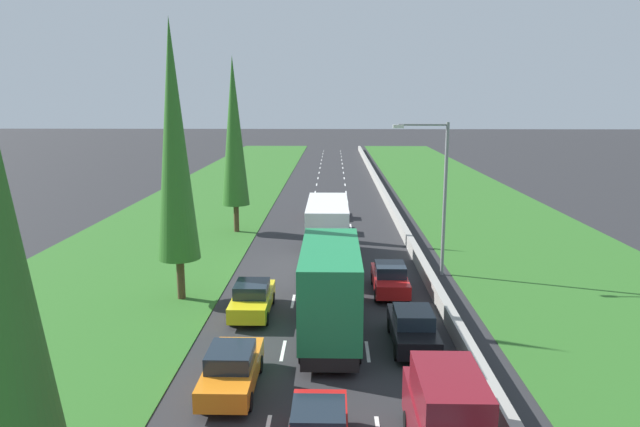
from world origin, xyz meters
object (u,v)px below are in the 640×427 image
Objects in this scene: red_hatchback_centre_lane_sixth at (328,207)px; street_light_mast at (439,188)px; white_box_truck_centre_lane at (328,231)px; poplar_tree_nearest at (1,264)px; poplar_tree_third at (234,132)px; poplar_tree_second at (174,142)px; maroon_van_right_lane at (447,418)px; silver_sedan_centre_lane at (328,222)px; yellow_sedan_left_lane at (252,298)px; green_box_truck_centre_lane at (330,286)px; orange_sedan_left_lane at (232,369)px; black_sedan_right_lane at (413,327)px; red_sedan_right_lane at (390,278)px.

street_light_mast is at bearing -69.19° from red_hatchback_centre_lane_sixth.
poplar_tree_nearest is (-7.06, -22.92, 4.44)m from white_box_truck_centre_lane.
poplar_tree_second is at bearing -91.08° from poplar_tree_third.
maroon_van_right_lane reaches higher than red_hatchback_centre_lane_sixth.
red_hatchback_centre_lane_sixth is at bearing 90.10° from silver_sedan_centre_lane.
yellow_sedan_left_lane is (-3.45, -17.91, 0.00)m from silver_sedan_centre_lane.
maroon_van_right_lane is at bearing -70.34° from green_box_truck_centre_lane.
silver_sedan_centre_lane is (-3.66, 29.42, -0.59)m from maroon_van_right_lane.
poplar_tree_nearest is at bearing -122.87° from street_light_mast.
orange_sedan_left_lane is 0.48× the size of white_box_truck_centre_lane.
silver_sedan_centre_lane is 0.50× the size of street_light_mast.
black_sedan_right_lane is 21.71m from silver_sedan_centre_lane.
red_hatchback_centre_lane_sixth is at bearing 110.81° from street_light_mast.
yellow_sedan_left_lane is (-7.12, 11.51, -0.59)m from maroon_van_right_lane.
green_box_truck_centre_lane and white_box_truck_centre_lane have the same top height.
yellow_sedan_left_lane is at bearing -112.17° from white_box_truck_centre_lane.
red_sedan_right_lane is at bearing -57.45° from white_box_truck_centre_lane.
yellow_sedan_left_lane is at bearing -98.16° from red_hatchback_centre_lane_sixth.
red_hatchback_centre_lane_sixth reaches higher than orange_sedan_left_lane.
silver_sedan_centre_lane is 1.00× the size of yellow_sedan_left_lane.
maroon_van_right_lane is 29.65m from silver_sedan_centre_lane.
silver_sedan_centre_lane and red_sedan_right_lane have the same top height.
white_box_truck_centre_lane reaches higher than silver_sedan_centre_lane.
white_box_truck_centre_lane is 6.47m from red_sedan_right_lane.
poplar_tree_second is at bearing 151.19° from green_box_truck_centre_lane.
white_box_truck_centre_lane reaches higher than yellow_sedan_left_lane.
poplar_tree_nearest is (-7.30, -12.06, 4.44)m from green_box_truck_centre_lane.
red_hatchback_centre_lane_sixth is 0.35× the size of poplar_tree_nearest.
red_sedan_right_lane is (3.49, -14.54, 0.00)m from silver_sedan_centre_lane.
red_sedan_right_lane is at bearing 90.67° from maroon_van_right_lane.
orange_sedan_left_lane is 25.54m from silver_sedan_centre_lane.
poplar_tree_third is at bearing 141.19° from street_light_mast.
orange_sedan_left_lane is 16.52m from white_box_truck_centre_lane.
green_box_truck_centre_lane reaches higher than maroon_van_right_lane.
poplar_tree_third is (-10.67, 14.43, 7.02)m from red_sedan_right_lane.
poplar_tree_nearest reaches higher than street_light_mast.
red_hatchback_centre_lane_sixth is at bearing 71.17° from poplar_tree_second.
orange_sedan_left_lane is 1.15× the size of red_hatchback_centre_lane_sixth.
orange_sedan_left_lane is at bearing 60.64° from poplar_tree_nearest.
poplar_tree_second reaches higher than maroon_van_right_lane.
green_box_truck_centre_lane is 0.69× the size of poplar_tree_third.
poplar_tree_second reaches higher than silver_sedan_centre_lane.
orange_sedan_left_lane is 1.00× the size of red_sedan_right_lane.
street_light_mast is (2.76, 10.20, 4.42)m from black_sedan_right_lane.
green_box_truck_centre_lane is (3.49, 5.29, 1.37)m from orange_sedan_left_lane.
white_box_truck_centre_lane is at bearing -89.63° from red_hatchback_centre_lane_sixth.
silver_sedan_centre_lane and yellow_sedan_left_lane have the same top height.
poplar_tree_second is (-7.57, -6.56, 5.97)m from white_box_truck_centre_lane.
poplar_tree_third reaches higher than maroon_van_right_lane.
red_sedan_right_lane is at bearing 58.38° from orange_sedan_left_lane.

